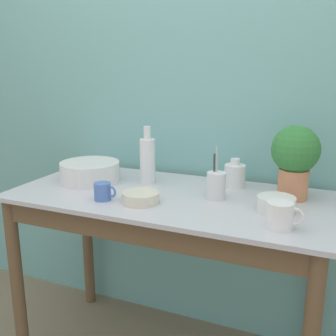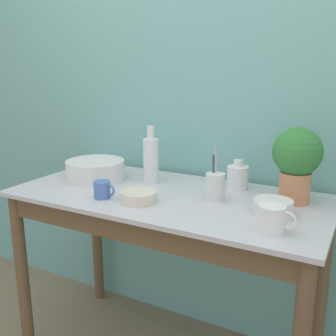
{
  "view_description": "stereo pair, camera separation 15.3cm",
  "coord_description": "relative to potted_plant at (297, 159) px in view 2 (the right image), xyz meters",
  "views": [
    {
      "loc": [
        0.66,
        -1.21,
        1.43
      ],
      "look_at": [
        0.0,
        0.34,
        1.0
      ],
      "focal_mm": 42.0,
      "sensor_mm": 36.0,
      "label": 1
    },
    {
      "loc": [
        0.79,
        -1.14,
        1.43
      ],
      "look_at": [
        0.0,
        0.34,
        1.0
      ],
      "focal_mm": 42.0,
      "sensor_mm": 36.0,
      "label": 2
    }
  ],
  "objects": [
    {
      "name": "mug_blue",
      "position": [
        -0.74,
        -0.34,
        -0.15
      ],
      "size": [
        0.1,
        0.07,
        0.08
      ],
      "color": "#4C70B7",
      "rests_on": "counter_table"
    },
    {
      "name": "bottle_tall",
      "position": [
        -0.68,
        -0.03,
        -0.07
      ],
      "size": [
        0.07,
        0.07,
        0.28
      ],
      "color": "white",
      "rests_on": "counter_table"
    },
    {
      "name": "wall_back",
      "position": [
        -0.52,
        0.24,
        0.13
      ],
      "size": [
        6.0,
        0.05,
        2.4
      ],
      "color": "#70ADA8",
      "rests_on": "ground_plane"
    },
    {
      "name": "bowl_small_enamel_white",
      "position": [
        -0.04,
        -0.19,
        -0.16
      ],
      "size": [
        0.15,
        0.15,
        0.06
      ],
      "color": "silver",
      "rests_on": "counter_table"
    },
    {
      "name": "bottle_short",
      "position": [
        -0.27,
        0.07,
        -0.13
      ],
      "size": [
        0.1,
        0.1,
        0.14
      ],
      "color": "white",
      "rests_on": "counter_table"
    },
    {
      "name": "potted_plant",
      "position": [
        0.0,
        0.0,
        0.0
      ],
      "size": [
        0.2,
        0.2,
        0.32
      ],
      "color": "tan",
      "rests_on": "counter_table"
    },
    {
      "name": "bowl_wash_large",
      "position": [
        -0.96,
        -0.11,
        -0.14
      ],
      "size": [
        0.29,
        0.29,
        0.1
      ],
      "color": "silver",
      "rests_on": "counter_table"
    },
    {
      "name": "counter_table",
      "position": [
        -0.52,
        -0.18,
        -0.36
      ],
      "size": [
        1.41,
        0.68,
        0.88
      ],
      "color": "brown",
      "rests_on": "ground_plane"
    },
    {
      "name": "bowl_small_cream",
      "position": [
        -0.58,
        -0.3,
        -0.16
      ],
      "size": [
        0.16,
        0.16,
        0.04
      ],
      "color": "beige",
      "rests_on": "counter_table"
    },
    {
      "name": "utensil_cup",
      "position": [
        -0.3,
        -0.13,
        -0.13
      ],
      "size": [
        0.08,
        0.08,
        0.23
      ],
      "color": "silver",
      "rests_on": "counter_table"
    },
    {
      "name": "mug_white",
      "position": [
        -0.0,
        -0.36,
        -0.14
      ],
      "size": [
        0.13,
        0.09,
        0.1
      ],
      "color": "white",
      "rests_on": "counter_table"
    }
  ]
}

